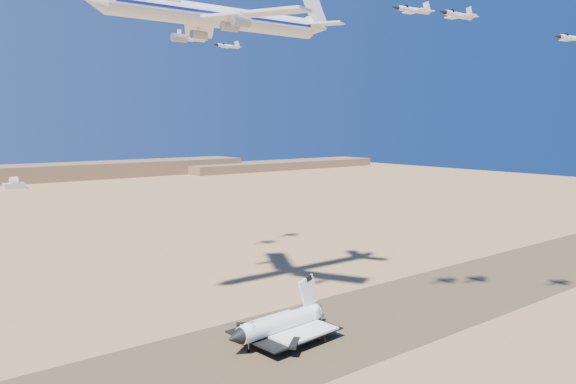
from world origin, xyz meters
TOP-DOWN VIEW (x-y plane):
  - ground at (0.00, 0.00)m, footprint 1200.00×1200.00m
  - runway at (0.00, 0.00)m, footprint 600.00×50.00m
  - ridgeline at (65.32, 527.31)m, footprint 960.00×90.00m
  - shuttle at (6.12, 2.88)m, footprint 35.75×23.78m
  - carrier_747 at (5.19, 36.26)m, footprint 87.06×67.61m
  - crew_a at (15.62, -6.15)m, footprint 0.62×0.76m
  - crew_b at (13.07, -3.84)m, footprint 0.92×1.02m
  - crew_c at (14.99, -4.67)m, footprint 1.02×1.15m
  - chase_jet_a at (41.04, -14.09)m, footprint 14.88×8.16m
  - chase_jet_b at (53.12, -20.60)m, footprint 16.04×8.48m
  - chase_jet_c at (78.47, -41.66)m, footprint 14.52×8.10m
  - chase_jet_d at (27.32, 89.89)m, footprint 14.87×8.02m
  - chase_jet_e at (49.69, 97.64)m, footprint 15.13×8.31m

SIDE VIEW (x-z plane):
  - ground at x=0.00m, z-range 0.00..0.00m
  - runway at x=0.00m, z-range 0.00..0.06m
  - crew_c at x=14.99m, z-range 0.06..1.83m
  - crew_a at x=15.62m, z-range 0.06..1.84m
  - crew_b at x=13.07m, z-range 0.06..1.89m
  - shuttle at x=6.12m, z-range -4.06..13.51m
  - ridgeline at x=65.32m, z-range -1.37..16.63m
  - chase_jet_c at x=78.47m, z-range 85.38..89.01m
  - chase_jet_b at x=53.12m, z-range 91.82..95.82m
  - chase_jet_a at x=41.04m, z-range 92.90..96.61m
  - carrier_747 at x=5.19m, z-range 85.40..107.13m
  - chase_jet_e at x=49.69m, z-range 95.50..99.27m
  - chase_jet_d at x=27.32m, z-range 95.58..99.29m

